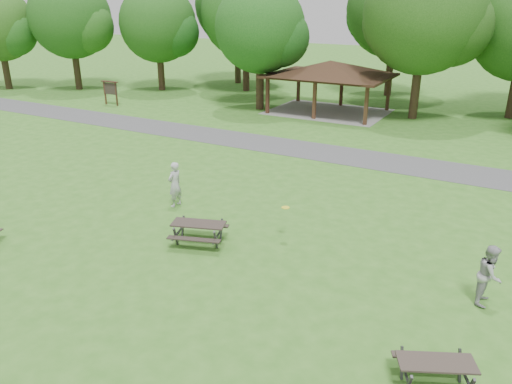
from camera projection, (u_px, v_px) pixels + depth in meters
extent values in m
plane|color=#356F1F|center=(168.00, 264.00, 16.01)|extent=(160.00, 160.00, 0.00)
cube|color=#464649|center=(329.00, 153.00, 27.39)|extent=(120.00, 3.20, 0.02)
cube|color=#351C13|center=(268.00, 96.00, 36.36)|extent=(0.22, 0.22, 2.60)
cube|color=#371F14|center=(298.00, 85.00, 40.76)|extent=(0.22, 0.22, 2.60)
cube|color=#3E2316|center=(314.00, 101.00, 34.68)|extent=(0.22, 0.22, 2.60)
cube|color=#331C12|center=(341.00, 89.00, 39.07)|extent=(0.22, 0.22, 2.60)
cube|color=#382114|center=(366.00, 106.00, 33.00)|extent=(0.22, 0.22, 2.60)
cube|color=#342113|center=(388.00, 93.00, 37.39)|extent=(0.22, 0.22, 2.60)
cube|color=black|center=(330.00, 76.00, 36.38)|extent=(8.60, 6.60, 0.16)
pyramid|color=black|center=(330.00, 67.00, 36.17)|extent=(7.01, 7.01, 1.00)
cube|color=gray|center=(328.00, 112.00, 37.34)|extent=(8.40, 6.40, 0.03)
cube|color=#3D2216|center=(105.00, 93.00, 39.69)|extent=(0.10, 0.10, 1.80)
cube|color=#331D12|center=(116.00, 94.00, 39.14)|extent=(0.10, 0.10, 1.80)
cube|color=black|center=(110.00, 89.00, 39.27)|extent=(1.40, 0.06, 0.90)
cube|color=black|center=(109.00, 82.00, 39.07)|extent=(1.60, 0.30, 0.06)
cylinder|color=black|center=(77.00, 69.00, 45.96)|extent=(0.60, 0.60, 3.67)
sphere|color=#184814|center=(70.00, 17.00, 44.32)|extent=(7.20, 7.20, 7.20)
sphere|color=#1C4F16|center=(87.00, 26.00, 44.09)|extent=(4.68, 4.68, 4.68)
sphere|color=#154112|center=(58.00, 23.00, 45.01)|extent=(4.32, 4.32, 4.32)
cylinder|color=#301E15|center=(161.00, 72.00, 45.69)|extent=(0.60, 0.60, 3.32)
sphere|color=#194915|center=(158.00, 23.00, 44.17)|extent=(6.80, 6.80, 6.80)
sphere|color=#134514|center=(174.00, 32.00, 43.96)|extent=(4.42, 4.42, 4.42)
sphere|color=#164413|center=(145.00, 29.00, 44.81)|extent=(4.08, 4.08, 4.08)
cylinder|color=black|center=(246.00, 69.00, 45.26)|extent=(0.60, 0.60, 3.85)
sphere|color=#1A4E16|center=(246.00, 13.00, 43.50)|extent=(7.80, 7.80, 7.80)
sphere|color=#1D4B15|center=(265.00, 22.00, 43.23)|extent=(5.07, 5.07, 5.07)
sphere|color=#214F16|center=(229.00, 19.00, 44.26)|extent=(4.68, 4.68, 4.68)
cylinder|color=black|center=(260.00, 86.00, 37.77)|extent=(0.60, 0.60, 3.50)
sphere|color=#174B15|center=(260.00, 27.00, 36.23)|extent=(6.60, 6.60, 6.60)
sphere|color=#134313|center=(280.00, 37.00, 36.04)|extent=(4.29, 4.29, 4.29)
sphere|color=#1B4313|center=(243.00, 34.00, 36.85)|extent=(3.96, 3.96, 3.96)
cylinder|color=#302115|center=(415.00, 90.00, 34.70)|extent=(0.60, 0.60, 4.02)
sphere|color=#1F4B15|center=(424.00, 13.00, 32.89)|extent=(8.00, 8.00, 8.00)
sphere|color=#1C4213|center=(452.00, 26.00, 32.60)|extent=(5.20, 5.20, 5.20)
sphere|color=#1D4614|center=(398.00, 22.00, 33.67)|extent=(4.80, 4.80, 4.80)
sphere|color=#164D16|center=(501.00, 36.00, 34.02)|extent=(4.20, 4.20, 4.20)
cylinder|color=#2F2215|center=(238.00, 61.00, 49.38)|extent=(0.60, 0.60, 4.38)
sphere|color=#174614|center=(237.00, 5.00, 47.50)|extent=(8.00, 8.00, 8.00)
sphere|color=#154212|center=(255.00, 14.00, 47.21)|extent=(5.20, 5.20, 5.20)
sphere|color=#1B4313|center=(222.00, 11.00, 48.28)|extent=(4.80, 4.80, 4.80)
cylinder|color=#301D15|center=(389.00, 71.00, 43.01)|extent=(0.60, 0.60, 4.13)
sphere|color=#1B4B15|center=(395.00, 9.00, 41.17)|extent=(8.00, 8.00, 8.00)
sphere|color=#1E4F16|center=(417.00, 19.00, 40.89)|extent=(5.20, 5.20, 5.20)
sphere|color=#184D16|center=(375.00, 16.00, 41.96)|extent=(4.80, 4.80, 4.80)
cylinder|color=black|center=(6.00, 71.00, 46.32)|extent=(0.60, 0.60, 3.32)
sphere|color=#194D16|center=(13.00, 32.00, 44.66)|extent=(4.16, 4.16, 4.16)
cube|color=#2C2420|center=(198.00, 224.00, 17.08)|extent=(1.96, 1.27, 0.05)
cube|color=black|center=(194.00, 239.00, 16.64)|extent=(1.81, 0.84, 0.04)
cube|color=#2A241F|center=(204.00, 224.00, 17.74)|extent=(1.81, 0.84, 0.04)
cube|color=#3C3C3E|center=(176.00, 237.00, 16.99)|extent=(0.18, 0.38, 0.79)
cube|color=#3E3E40|center=(183.00, 227.00, 17.69)|extent=(0.18, 0.38, 0.79)
cube|color=#464649|center=(179.00, 231.00, 17.32)|extent=(0.54, 1.43, 0.05)
cube|color=#444447|center=(216.00, 240.00, 16.75)|extent=(0.18, 0.38, 0.79)
cube|color=#444447|center=(221.00, 230.00, 17.45)|extent=(0.18, 0.38, 0.79)
cube|color=#3A3A3C|center=(219.00, 234.00, 17.09)|extent=(0.54, 1.43, 0.05)
cube|color=#302722|center=(437.00, 362.00, 10.68)|extent=(1.77, 1.29, 0.05)
cube|color=#302823|center=(429.00, 356.00, 11.28)|extent=(1.59, 0.92, 0.04)
cube|color=#404043|center=(402.00, 363.00, 11.16)|extent=(0.20, 0.34, 0.72)
cube|color=#3E3E41|center=(405.00, 372.00, 10.83)|extent=(0.62, 1.23, 0.05)
cube|color=#3A3A3C|center=(460.00, 365.00, 11.08)|extent=(0.20, 0.34, 0.72)
cube|color=#3B3B3E|center=(465.00, 375.00, 10.75)|extent=(0.62, 1.23, 0.05)
cylinder|color=yellow|center=(286.00, 208.00, 17.14)|extent=(0.34, 0.34, 0.02)
imported|color=#B0B0B3|center=(175.00, 184.00, 20.13)|extent=(0.51, 0.72, 1.87)
imported|color=#9D9D9F|center=(490.00, 275.00, 13.66)|extent=(0.73, 0.90, 1.76)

